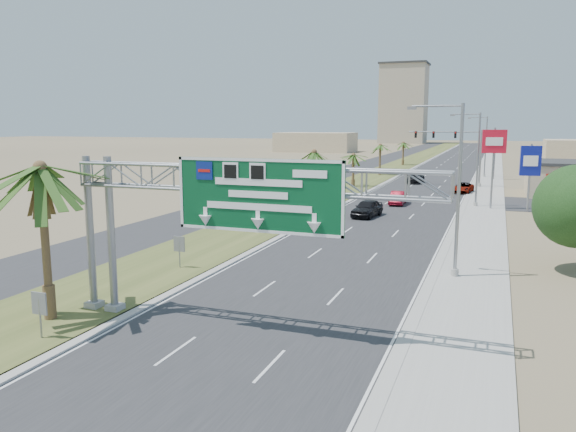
% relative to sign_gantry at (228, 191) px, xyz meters
% --- Properties ---
extents(road, '(12.00, 300.00, 0.02)m').
position_rel_sign_gantry_xyz_m(road, '(1.06, 100.07, -6.05)').
color(road, '#28282B').
rests_on(road, ground).
extents(sidewalk_right, '(4.00, 300.00, 0.10)m').
position_rel_sign_gantry_xyz_m(sidewalk_right, '(9.56, 100.07, -6.01)').
color(sidewalk_right, '#9E9B93').
rests_on(sidewalk_right, ground).
extents(median_grass, '(7.00, 300.00, 0.12)m').
position_rel_sign_gantry_xyz_m(median_grass, '(-8.94, 100.07, -6.00)').
color(median_grass, '#444F23').
rests_on(median_grass, ground).
extents(opposing_road, '(8.00, 300.00, 0.02)m').
position_rel_sign_gantry_xyz_m(opposing_road, '(-15.94, 100.07, -6.05)').
color(opposing_road, '#28282B').
rests_on(opposing_road, ground).
extents(sign_gantry, '(16.75, 1.24, 7.50)m').
position_rel_sign_gantry_xyz_m(sign_gantry, '(0.00, 0.00, 0.00)').
color(sign_gantry, gray).
rests_on(sign_gantry, ground).
extents(palm_near, '(5.70, 5.70, 8.35)m').
position_rel_sign_gantry_xyz_m(palm_near, '(-8.14, -1.93, 0.87)').
color(palm_near, brown).
rests_on(palm_near, ground).
extents(palm_row_b, '(3.99, 3.99, 5.95)m').
position_rel_sign_gantry_xyz_m(palm_row_b, '(-8.44, 22.07, -1.16)').
color(palm_row_b, brown).
rests_on(palm_row_b, ground).
extents(palm_row_c, '(3.99, 3.99, 6.75)m').
position_rel_sign_gantry_xyz_m(palm_row_c, '(-8.44, 38.07, -0.39)').
color(palm_row_c, brown).
rests_on(palm_row_c, ground).
extents(palm_row_d, '(3.99, 3.99, 5.45)m').
position_rel_sign_gantry_xyz_m(palm_row_d, '(-8.44, 56.07, -1.64)').
color(palm_row_d, brown).
rests_on(palm_row_d, ground).
extents(palm_row_e, '(3.99, 3.99, 6.15)m').
position_rel_sign_gantry_xyz_m(palm_row_e, '(-8.44, 75.07, -0.97)').
color(palm_row_e, brown).
rests_on(palm_row_e, ground).
extents(palm_row_f, '(3.99, 3.99, 5.75)m').
position_rel_sign_gantry_xyz_m(palm_row_f, '(-8.44, 100.07, -1.35)').
color(palm_row_f, brown).
rests_on(palm_row_f, ground).
extents(streetlight_near, '(3.27, 0.44, 10.00)m').
position_rel_sign_gantry_xyz_m(streetlight_near, '(8.36, 12.07, -1.36)').
color(streetlight_near, gray).
rests_on(streetlight_near, ground).
extents(streetlight_mid, '(3.27, 0.44, 10.00)m').
position_rel_sign_gantry_xyz_m(streetlight_mid, '(8.36, 42.07, -1.36)').
color(streetlight_mid, gray).
rests_on(streetlight_mid, ground).
extents(streetlight_far, '(3.27, 0.44, 10.00)m').
position_rel_sign_gantry_xyz_m(streetlight_far, '(8.36, 78.07, -1.36)').
color(streetlight_far, gray).
rests_on(streetlight_far, ground).
extents(signal_mast, '(10.28, 0.71, 8.00)m').
position_rel_sign_gantry_xyz_m(signal_mast, '(6.23, 62.05, -1.21)').
color(signal_mast, gray).
rests_on(signal_mast, ground).
extents(median_signback_a, '(0.75, 0.08, 2.08)m').
position_rel_sign_gantry_xyz_m(median_signback_a, '(-6.74, -3.93, -4.61)').
color(median_signback_a, gray).
rests_on(median_signback_a, ground).
extents(median_signback_b, '(0.75, 0.08, 2.08)m').
position_rel_sign_gantry_xyz_m(median_signback_b, '(-7.44, 8.07, -4.61)').
color(median_signback_b, gray).
rests_on(median_signback_b, ground).
extents(tower_distant, '(20.00, 16.00, 35.00)m').
position_rel_sign_gantry_xyz_m(tower_distant, '(-30.94, 240.07, 11.44)').
color(tower_distant, tan).
rests_on(tower_distant, ground).
extents(building_distant_left, '(24.00, 14.00, 6.00)m').
position_rel_sign_gantry_xyz_m(building_distant_left, '(-43.94, 150.07, -3.06)').
color(building_distant_left, tan).
rests_on(building_distant_left, ground).
extents(car_left_lane, '(2.58, 5.06, 1.65)m').
position_rel_sign_gantry_xyz_m(car_left_lane, '(-0.94, 31.45, -5.23)').
color(car_left_lane, black).
rests_on(car_left_lane, ground).
extents(car_mid_lane, '(1.67, 4.42, 1.44)m').
position_rel_sign_gantry_xyz_m(car_mid_lane, '(0.42, 40.84, -5.34)').
color(car_mid_lane, maroon).
rests_on(car_mid_lane, ground).
extents(car_right_lane, '(2.71, 4.91, 1.30)m').
position_rel_sign_gantry_xyz_m(car_right_lane, '(6.56, 54.34, -5.41)').
color(car_right_lane, gray).
rests_on(car_right_lane, ground).
extents(car_far, '(2.34, 5.61, 1.62)m').
position_rel_sign_gantry_xyz_m(car_far, '(-0.95, 64.64, -5.25)').
color(car_far, black).
rests_on(car_far, ground).
extents(pole_sign_red_near, '(2.42, 0.69, 8.45)m').
position_rel_sign_gantry_xyz_m(pole_sign_red_near, '(10.11, 40.85, 0.55)').
color(pole_sign_red_near, gray).
rests_on(pole_sign_red_near, ground).
extents(pole_sign_blue, '(2.02, 0.68, 6.87)m').
position_rel_sign_gantry_xyz_m(pole_sign_blue, '(13.65, 40.34, -1.11)').
color(pole_sign_blue, gray).
rests_on(pole_sign_blue, ground).
extents(pole_sign_red_far, '(2.20, 0.85, 7.13)m').
position_rel_sign_gantry_xyz_m(pole_sign_red_far, '(10.06, 74.28, -0.50)').
color(pole_sign_red_far, gray).
rests_on(pole_sign_red_far, ground).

